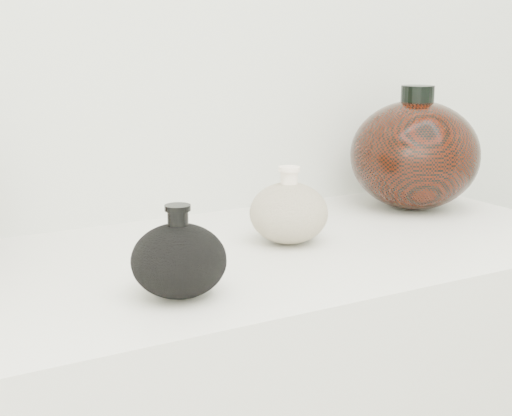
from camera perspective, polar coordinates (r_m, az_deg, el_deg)
black_gourd_vase at (r=0.86m, az=-6.19°, el=-4.14°), size 0.12×0.12×0.11m
cream_gourd_vase at (r=1.09m, az=2.64°, el=-0.34°), size 0.15×0.15×0.12m
right_round_pot at (r=1.34m, az=12.57°, el=4.21°), size 0.29×0.29×0.23m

